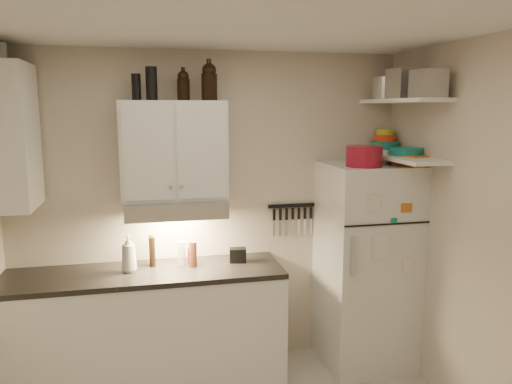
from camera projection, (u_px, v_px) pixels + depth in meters
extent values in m
cube|color=white|center=(247.00, 13.00, 2.48)|extent=(3.20, 3.00, 0.02)
cube|color=beige|center=(210.00, 211.00, 4.14)|extent=(3.20, 0.02, 2.60)
cube|color=beige|center=(505.00, 248.00, 3.05)|extent=(0.02, 3.00, 2.60)
cube|color=white|center=(147.00, 330.00, 3.87)|extent=(2.10, 0.60, 0.88)
cube|color=black|center=(145.00, 274.00, 3.79)|extent=(2.10, 0.62, 0.04)
cube|color=white|center=(174.00, 150.00, 3.82)|extent=(0.80, 0.33, 0.75)
cube|color=white|center=(8.00, 137.00, 3.42)|extent=(0.33, 0.55, 1.00)
cube|color=silver|center=(176.00, 207.00, 3.83)|extent=(0.76, 0.46, 0.12)
cube|color=silver|center=(366.00, 265.00, 4.16)|extent=(0.70, 0.68, 1.70)
cube|color=white|center=(404.00, 101.00, 3.85)|extent=(0.30, 0.95, 0.03)
cube|color=white|center=(401.00, 158.00, 3.92)|extent=(0.30, 0.95, 0.03)
cube|color=black|center=(292.00, 206.00, 4.27)|extent=(0.42, 0.02, 0.03)
cylinder|color=maroon|center=(364.00, 156.00, 3.82)|extent=(0.30, 0.30, 0.16)
cube|color=orange|center=(412.00, 160.00, 3.88)|extent=(0.26, 0.30, 0.08)
cylinder|color=silver|center=(384.00, 157.00, 3.98)|extent=(0.08, 0.08, 0.11)
cylinder|color=silver|center=(387.00, 88.00, 4.11)|extent=(0.26, 0.26, 0.18)
cube|color=#AAAAAD|center=(405.00, 84.00, 3.81)|extent=(0.25, 0.23, 0.23)
cube|color=#AAAAAD|center=(428.00, 84.00, 3.48)|extent=(0.20, 0.20, 0.19)
cylinder|color=#167974|center=(385.00, 147.00, 4.21)|extent=(0.23, 0.23, 0.09)
cylinder|color=red|center=(385.00, 138.00, 4.24)|extent=(0.18, 0.18, 0.06)
cylinder|color=gold|center=(385.00, 132.00, 4.23)|extent=(0.14, 0.14, 0.05)
cylinder|color=#167974|center=(407.00, 151.00, 3.93)|extent=(0.32, 0.32, 0.06)
cylinder|color=black|center=(151.00, 84.00, 3.66)|extent=(0.11, 0.11, 0.24)
cylinder|color=black|center=(136.00, 87.00, 3.67)|extent=(0.09, 0.09, 0.19)
imported|color=white|center=(129.00, 251.00, 3.75)|extent=(0.15, 0.15, 0.32)
cylinder|color=brown|center=(193.00, 254.00, 3.89)|extent=(0.07, 0.07, 0.20)
cylinder|color=#4B5E17|center=(152.00, 250.00, 3.93)|extent=(0.05, 0.05, 0.24)
cylinder|color=black|center=(152.00, 252.00, 3.89)|extent=(0.06, 0.06, 0.24)
cylinder|color=silver|center=(181.00, 253.00, 3.93)|extent=(0.08, 0.08, 0.19)
cylinder|color=maroon|center=(192.00, 255.00, 3.97)|extent=(0.08, 0.08, 0.13)
cube|color=black|center=(238.00, 255.00, 4.01)|extent=(0.14, 0.11, 0.11)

